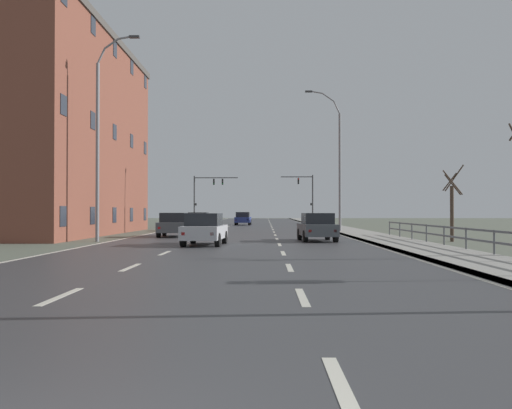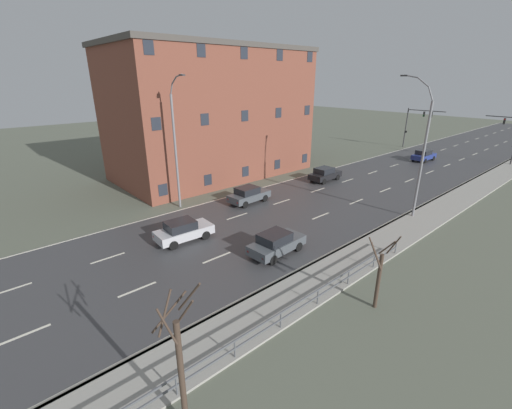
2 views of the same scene
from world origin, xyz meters
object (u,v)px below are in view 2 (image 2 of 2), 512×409
(car_near_left, at_px, (249,195))
(car_mid_centre, at_px, (424,155))
(street_lamp_left_bank, at_px, (176,146))
(car_near_right, at_px, (276,243))
(traffic_signal_right, at_px, (512,134))
(car_far_left, at_px, (325,174))
(street_lamp_midground, at_px, (421,152))
(traffic_signal_left, at_px, (415,121))
(brick_building, at_px, (212,113))
(car_distant, at_px, (183,230))

(car_near_left, bearing_deg, car_mid_centre, 81.30)
(street_lamp_left_bank, xyz_separation_m, car_near_right, (11.96, 0.42, -4.78))
(car_near_left, bearing_deg, street_lamp_left_bank, -122.76)
(traffic_signal_right, xyz_separation_m, car_near_left, (-11.50, -36.11, -3.34))
(car_far_left, bearing_deg, street_lamp_midground, -15.58)
(traffic_signal_left, relative_size, car_far_left, 1.56)
(traffic_signal_left, bearing_deg, street_lamp_midground, -64.78)
(car_near_right, relative_size, brick_building, 0.19)
(car_mid_centre, bearing_deg, car_distant, -88.77)
(traffic_signal_right, height_order, car_far_left, traffic_signal_right)
(street_lamp_left_bank, bearing_deg, car_mid_centre, 79.58)
(street_lamp_midground, relative_size, brick_building, 0.50)
(street_lamp_left_bank, xyz_separation_m, car_mid_centre, (6.46, 35.11, -4.78))
(brick_building, bearing_deg, traffic_signal_left, 75.44)
(car_near_left, bearing_deg, street_lamp_midground, 32.51)
(car_distant, distance_m, car_far_left, 20.04)
(car_distant, distance_m, car_near_left, 9.16)
(car_mid_centre, bearing_deg, car_far_left, -97.67)
(traffic_signal_right, height_order, car_mid_centre, traffic_signal_right)
(street_lamp_midground, bearing_deg, car_distant, -117.43)
(street_lamp_left_bank, height_order, car_mid_centre, street_lamp_left_bank)
(car_distant, distance_m, car_mid_centre, 38.35)
(traffic_signal_right, distance_m, brick_building, 39.56)
(car_far_left, bearing_deg, brick_building, -147.04)
(traffic_signal_right, distance_m, car_mid_centre, 10.96)
(street_lamp_midground, relative_size, traffic_signal_left, 1.76)
(brick_building, bearing_deg, car_near_right, -23.79)
(traffic_signal_left, height_order, brick_building, brick_building)
(car_distant, bearing_deg, street_lamp_left_bank, 155.10)
(traffic_signal_left, bearing_deg, car_near_left, -86.71)
(street_lamp_left_bank, distance_m, traffic_signal_left, 43.05)
(street_lamp_midground, distance_m, car_far_left, 12.77)
(brick_building, bearing_deg, car_distant, -41.59)
(brick_building, bearing_deg, street_lamp_midground, 11.15)
(traffic_signal_left, xyz_separation_m, car_far_left, (2.39, -26.41, -3.65))
(street_lamp_left_bank, bearing_deg, traffic_signal_left, 88.65)
(traffic_signal_left, bearing_deg, car_mid_centre, -55.49)
(car_far_left, xyz_separation_m, brick_building, (-11.19, -7.49, 6.43))
(street_lamp_midground, relative_size, car_distant, 2.71)
(traffic_signal_left, xyz_separation_m, car_distant, (5.12, -46.26, -3.65))
(traffic_signal_right, distance_m, traffic_signal_left, 13.74)
(car_distant, xyz_separation_m, car_near_left, (-2.96, 8.67, 0.00))
(street_lamp_midground, height_order, street_lamp_left_bank, street_lamp_left_bank)
(car_far_left, bearing_deg, car_near_right, -62.96)
(car_near_left, bearing_deg, brick_building, 158.97)
(car_near_right, height_order, car_distant, same)
(car_near_right, bearing_deg, street_lamp_left_bank, 178.83)
(street_lamp_midground, bearing_deg, car_far_left, 165.24)
(street_lamp_midground, height_order, car_mid_centre, street_lamp_midground)
(car_far_left, bearing_deg, street_lamp_left_bank, -102.40)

